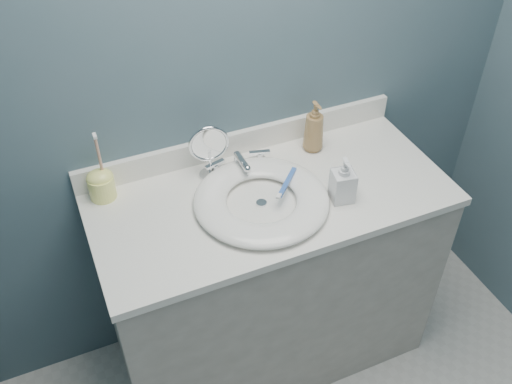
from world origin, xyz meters
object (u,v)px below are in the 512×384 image
soap_bottle_clear (343,180)px  toothbrush_holder (101,183)px  makeup_mirror (209,150)px  soap_bottle_amber (314,126)px

soap_bottle_clear → toothbrush_holder: bearing=166.6°
toothbrush_holder → makeup_mirror: bearing=-5.9°
soap_bottle_amber → toothbrush_holder: size_ratio=0.78×
soap_bottle_amber → toothbrush_holder: (-0.77, 0.04, -0.04)m
soap_bottle_amber → soap_bottle_clear: size_ratio=1.21×
soap_bottle_amber → soap_bottle_clear: 0.29m
soap_bottle_amber → toothbrush_holder: bearing=177.9°
makeup_mirror → soap_bottle_amber: (0.40, -0.00, -0.01)m
makeup_mirror → soap_bottle_amber: makeup_mirror is taller
soap_bottle_amber → soap_bottle_clear: bearing=-97.5°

